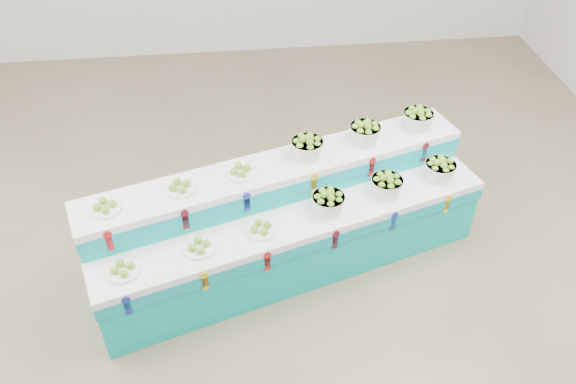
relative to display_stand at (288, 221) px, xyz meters
The scene contains 14 objects.
ground 0.92m from the display_stand, 145.93° to the right, with size 10.00×10.00×0.00m, color brown.
display_stand is the anchor object (origin of this frame).
plate_lower_left 1.58m from the display_stand, 154.49° to the right, with size 0.26×0.26×0.09m, color white.
plate_lower_mid 0.97m from the display_stand, 148.77° to the right, with size 0.26×0.26×0.09m, color white.
plate_lower_right 0.49m from the display_stand, 130.21° to the right, with size 0.26×0.26×0.09m, color white.
basket_lower_left 0.49m from the display_stand, 21.10° to the right, with size 0.30×0.30×0.22m, color silver, non-canonical shape.
basket_lower_mid 0.97m from the display_stand, ahead, with size 0.30×0.30×0.22m, color silver, non-canonical shape.
basket_lower_right 1.53m from the display_stand, ahead, with size 0.30×0.30×0.22m, color silver, non-canonical shape.
plate_upper_left 1.65m from the display_stand, behind, with size 0.26×0.26×0.09m, color white.
plate_upper_mid 1.09m from the display_stand, behind, with size 0.26×0.26×0.09m, color white.
plate_upper_right 0.70m from the display_stand, 164.37° to the left, with size 0.26×0.26×0.09m, color white.
basket_upper_left 0.72m from the display_stand, 55.27° to the left, with size 0.30×0.30×0.22m, color silver, non-canonical shape.
basket_upper_mid 1.11m from the display_stand, 31.50° to the left, with size 0.30×0.30×0.22m, color silver, non-canonical shape.
basket_upper_right 1.62m from the display_stand, 25.89° to the left, with size 0.30×0.30×0.22m, color silver, non-canonical shape.
Camera 1 is at (0.18, -3.55, 4.24)m, focal length 36.59 mm.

